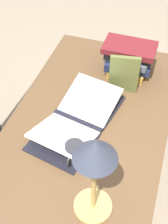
{
  "coord_description": "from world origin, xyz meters",
  "views": [
    {
      "loc": [
        1.01,
        0.3,
        1.93
      ],
      "look_at": [
        0.01,
        -0.02,
        0.81
      ],
      "focal_mm": 50.0,
      "sensor_mm": 36.0,
      "label": 1
    }
  ],
  "objects_px": {
    "open_book": "(78,119)",
    "reading_lamp": "(95,162)",
    "book_standing_upright": "(124,74)",
    "book_stack_tall": "(128,59)",
    "coffee_mug": "(74,152)"
  },
  "relations": [
    {
      "from": "reading_lamp",
      "to": "book_standing_upright",
      "type": "bearing_deg",
      "value": -176.22
    },
    {
      "from": "book_stack_tall",
      "to": "book_standing_upright",
      "type": "xyz_separation_m",
      "value": [
        0.16,
        0.01,
        0.01
      ]
    },
    {
      "from": "reading_lamp",
      "to": "open_book",
      "type": "bearing_deg",
      "value": -153.59
    },
    {
      "from": "open_book",
      "to": "book_stack_tall",
      "type": "distance_m",
      "value": 0.5
    },
    {
      "from": "coffee_mug",
      "to": "open_book",
      "type": "bearing_deg",
      "value": -164.79
    },
    {
      "from": "reading_lamp",
      "to": "coffee_mug",
      "type": "xyz_separation_m",
      "value": [
        -0.2,
        -0.15,
        -0.28
      ]
    },
    {
      "from": "open_book",
      "to": "book_standing_upright",
      "type": "bearing_deg",
      "value": 163.66
    },
    {
      "from": "book_stack_tall",
      "to": "open_book",
      "type": "bearing_deg",
      "value": -17.88
    },
    {
      "from": "open_book",
      "to": "reading_lamp",
      "type": "height_order",
      "value": "reading_lamp"
    },
    {
      "from": "book_standing_upright",
      "to": "reading_lamp",
      "type": "distance_m",
      "value": 0.76
    },
    {
      "from": "open_book",
      "to": "reading_lamp",
      "type": "relative_size",
      "value": 1.39
    },
    {
      "from": "coffee_mug",
      "to": "book_standing_upright",
      "type": "bearing_deg",
      "value": 169.07
    },
    {
      "from": "book_standing_upright",
      "to": "reading_lamp",
      "type": "xyz_separation_m",
      "value": [
        0.72,
        0.05,
        0.21
      ]
    },
    {
      "from": "open_book",
      "to": "coffee_mug",
      "type": "bearing_deg",
      "value": 26.45
    },
    {
      "from": "open_book",
      "to": "book_standing_upright",
      "type": "xyz_separation_m",
      "value": [
        -0.31,
        0.16,
        0.09
      ]
    }
  ]
}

